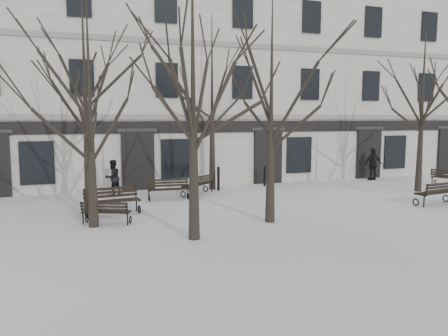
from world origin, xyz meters
name	(u,v)px	position (x,y,z in m)	size (l,w,h in m)	color
ground	(270,220)	(0.00, 0.00, 0.00)	(100.00, 100.00, 0.00)	white
building	(183,86)	(0.00, 12.96, 5.52)	(40.40, 10.20, 11.40)	silver
tree_0	(89,86)	(-5.89, 0.97, 4.58)	(5.13, 5.13, 7.32)	black
tree_1	(193,60)	(-3.13, -1.52, 5.18)	(5.80, 5.80, 8.29)	black
tree_2	(272,81)	(-0.12, -0.27, 4.76)	(5.34, 5.34, 7.62)	black
tree_4	(84,71)	(-5.97, 3.45, 5.29)	(5.92, 5.92, 8.46)	black
tree_5	(212,81)	(0.03, 6.95, 5.36)	(6.00, 6.00, 8.57)	black
tree_6	(423,88)	(9.37, 3.19, 4.98)	(5.58, 5.58, 7.97)	black
bench_0	(112,200)	(-5.17, 2.65, 0.54)	(2.06, 0.97, 1.00)	black
bench_1	(106,211)	(-5.48, 1.16, 0.44)	(1.68, 1.15, 0.81)	black
bench_2	(437,192)	(7.61, 0.23, 0.53)	(2.00, 0.96, 0.97)	black
bench_3	(169,188)	(-2.61, 4.90, 0.49)	(1.84, 0.78, 0.91)	black
bench_4	(199,184)	(-1.04, 5.58, 0.51)	(1.85, 1.68, 0.94)	black
bollard_a	(218,178)	(0.21, 6.52, 0.64)	(0.15, 0.15, 1.19)	black
bollard_b	(265,175)	(2.92, 7.04, 0.56)	(0.14, 0.14, 1.05)	black
pedestrian_b	(113,195)	(-4.82, 6.87, 0.00)	(0.80, 0.62, 1.64)	black
pedestrian_c	(373,180)	(9.71, 7.10, 0.00)	(1.08, 0.45, 1.84)	black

